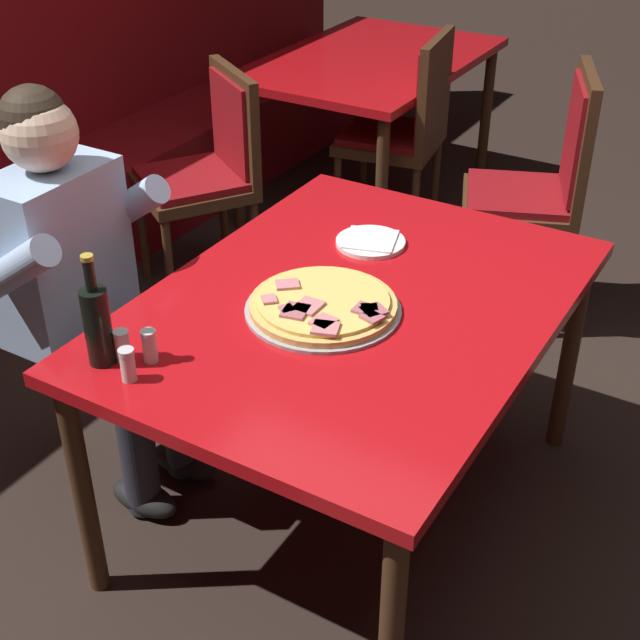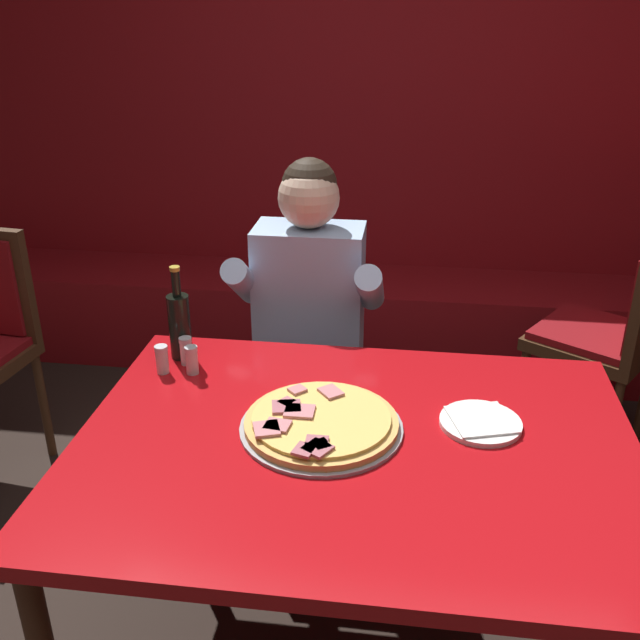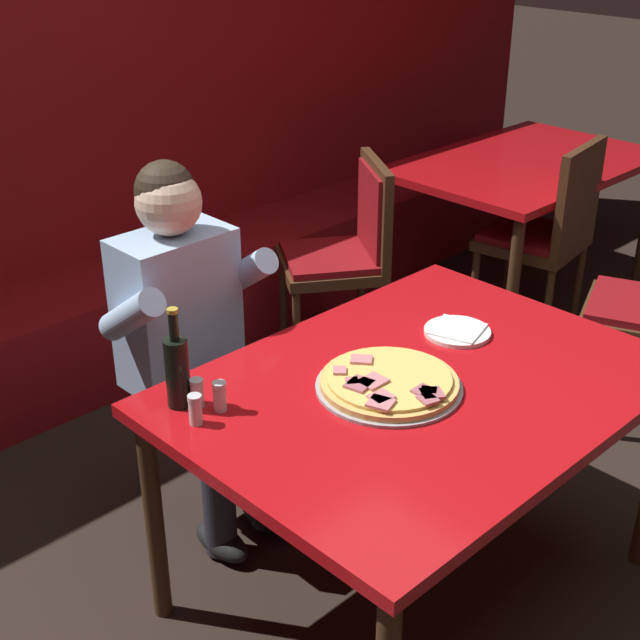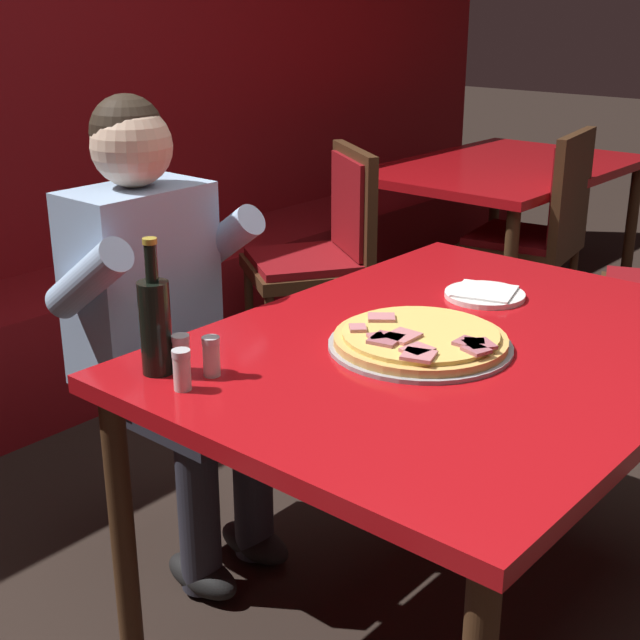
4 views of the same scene
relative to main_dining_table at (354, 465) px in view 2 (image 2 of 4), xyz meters
name	(u,v)px [view 2 (image 2 of 4)]	position (x,y,z in m)	size (l,w,h in m)	color
booth_wall_panel	(393,169)	(0.00, 2.18, 0.26)	(6.80, 0.16, 1.90)	maroon
booth_bench	(385,322)	(0.00, 1.86, -0.46)	(6.46, 0.48, 0.46)	maroon
main_dining_table	(354,465)	(0.00, 0.00, 0.00)	(1.40, 1.03, 0.76)	#422816
pizza	(320,423)	(-0.09, 0.04, 0.09)	(0.42, 0.42, 0.05)	#9E9EA3
plate_white_paper	(481,422)	(0.31, 0.11, 0.08)	(0.21, 0.21, 0.02)	white
beer_bottle	(180,324)	(-0.56, 0.38, 0.18)	(0.07, 0.07, 0.29)	black
shaker_oregano	(186,352)	(-0.54, 0.34, 0.11)	(0.04, 0.04, 0.09)	silver
shaker_black_pepper	(192,361)	(-0.50, 0.29, 0.11)	(0.04, 0.04, 0.09)	silver
shaker_parmesan	(162,361)	(-0.59, 0.28, 0.11)	(0.04, 0.04, 0.09)	silver
diner_seated_blue_shirt	(306,326)	(-0.24, 0.76, 0.02)	(0.53, 0.53, 1.27)	black
dining_chair_by_booth	(615,328)	(0.93, 1.19, -0.12)	(0.61, 0.61, 0.95)	#422816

